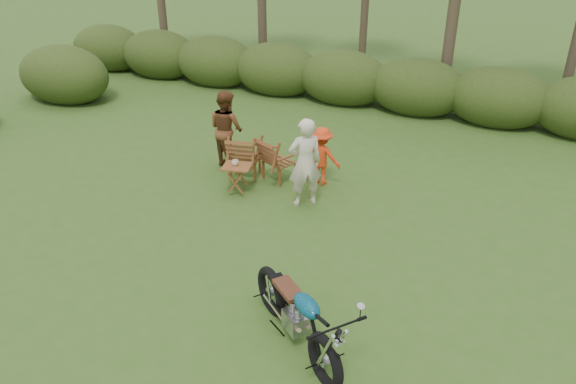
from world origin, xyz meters
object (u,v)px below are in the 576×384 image
at_px(motorcycle, 296,341).
at_px(side_table, 238,179).
at_px(child, 321,183).
at_px(lawn_chair_right, 279,179).
at_px(adult_a, 304,204).
at_px(cup, 235,163).
at_px(adult_b, 228,164).
at_px(lawn_chair_left, 246,176).

height_order(motorcycle, side_table, motorcycle).
height_order(side_table, child, child).
height_order(lawn_chair_right, adult_a, adult_a).
distance_m(lawn_chair_right, cup, 1.15).
height_order(cup, adult_b, adult_b).
bearing_deg(lawn_chair_right, cup, 80.11).
bearing_deg(lawn_chair_right, adult_a, 162.07).
bearing_deg(cup, side_table, -12.71).
relative_size(lawn_chair_right, lawn_chair_left, 1.00).
height_order(motorcycle, adult_b, adult_b).
bearing_deg(motorcycle, adult_a, 149.61).
bearing_deg(motorcycle, lawn_chair_right, 156.23).
relative_size(lawn_chair_left, cup, 7.21).
height_order(side_table, adult_b, adult_b).
bearing_deg(lawn_chair_left, cup, 89.23).
relative_size(adult_b, child, 1.38).
xyz_separation_m(cup, adult_a, (1.38, 0.09, -0.61)).
bearing_deg(lawn_chair_left, motorcycle, 111.68).
height_order(adult_b, child, adult_b).
height_order(adult_a, child, adult_a).
distance_m(lawn_chair_left, adult_a, 1.64).
distance_m(motorcycle, lawn_chair_left, 4.83).
height_order(adult_a, adult_b, adult_a).
bearing_deg(cup, lawn_chair_right, 57.33).
xyz_separation_m(lawn_chair_right, lawn_chair_left, (-0.69, -0.15, 0.00)).
distance_m(lawn_chair_left, adult_b, 0.68).
xyz_separation_m(lawn_chair_left, cup, (0.16, -0.67, 0.61)).
height_order(lawn_chair_right, side_table, side_table).
distance_m(cup, adult_a, 1.51).
distance_m(cup, child, 1.78).
distance_m(side_table, cup, 0.33).
bearing_deg(side_table, child, 37.64).
height_order(lawn_chair_left, adult_a, adult_a).
xyz_separation_m(side_table, adult_a, (1.33, 0.10, -0.28)).
distance_m(side_table, adult_a, 1.37).
distance_m(lawn_chair_right, adult_a, 1.12).
distance_m(lawn_chair_left, cup, 0.92).
bearing_deg(motorcycle, child, 145.77).
bearing_deg(adult_b, lawn_chair_left, 172.29).
bearing_deg(lawn_chair_left, adult_a, 145.26).
bearing_deg(adult_a, motorcycle, 72.03).
xyz_separation_m(motorcycle, lawn_chair_right, (-2.14, 4.07, 0.00)).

